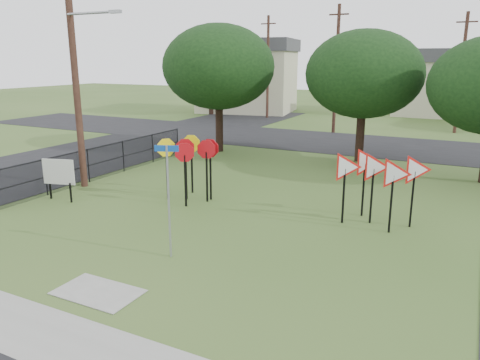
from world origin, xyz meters
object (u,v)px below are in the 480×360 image
object	(u,v)px
street_name_sign	(168,195)
info_board	(59,173)
stop_sign_cluster	(191,154)
yield_sign_cluster	(378,171)

from	to	relation	value
street_name_sign	info_board	xyz separation A→B (m)	(-6.86, 2.43, -0.71)
stop_sign_cluster	info_board	xyz separation A→B (m)	(-4.44, -2.42, -0.71)
street_name_sign	stop_sign_cluster	distance (m)	5.42
stop_sign_cluster	info_board	bearing A→B (deg)	-151.41
stop_sign_cluster	yield_sign_cluster	distance (m)	6.91
street_name_sign	yield_sign_cluster	bearing A→B (deg)	49.56
street_name_sign	yield_sign_cluster	size ratio (longest dim) A/B	1.03
street_name_sign	info_board	bearing A→B (deg)	160.50
stop_sign_cluster	yield_sign_cluster	world-z (taller)	yield_sign_cluster
street_name_sign	info_board	world-z (taller)	street_name_sign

